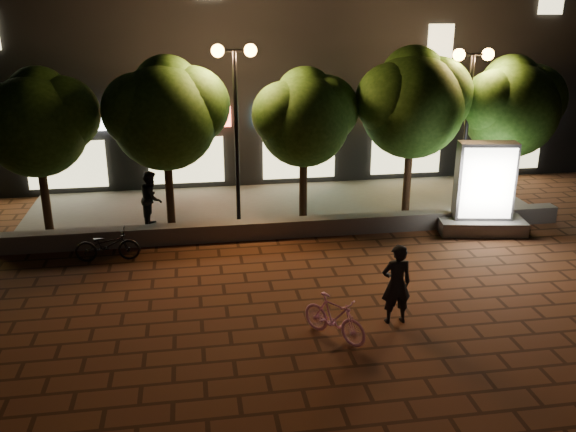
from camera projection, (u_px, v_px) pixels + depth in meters
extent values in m
plane|color=#512D19|center=(324.00, 298.00, 14.02)|extent=(80.00, 80.00, 0.00)
cube|color=#64625D|center=(295.00, 227.00, 17.66)|extent=(16.00, 0.45, 0.50)
cube|color=#64625D|center=(282.00, 207.00, 20.06)|extent=(16.00, 5.00, 0.08)
cube|color=black|center=(257.00, 37.00, 24.47)|extent=(28.00, 8.00, 10.00)
cube|color=silver|center=(61.00, 121.00, 20.44)|extent=(3.20, 0.12, 0.70)
cube|color=beige|center=(67.00, 165.00, 20.94)|extent=(2.60, 0.10, 1.60)
cube|color=#D54D32|center=(184.00, 118.00, 21.03)|extent=(3.20, 0.12, 0.70)
cube|color=beige|center=(186.00, 160.00, 21.53)|extent=(2.60, 0.10, 1.60)
cube|color=#48D7DA|center=(299.00, 114.00, 21.63)|extent=(3.20, 0.12, 0.70)
cube|color=beige|center=(299.00, 156.00, 22.13)|extent=(2.60, 0.10, 1.60)
cube|color=orange|center=(409.00, 111.00, 22.23)|extent=(3.20, 0.12, 0.70)
cube|color=beige|center=(406.00, 152.00, 22.73)|extent=(2.60, 0.10, 1.60)
cube|color=silver|center=(512.00, 108.00, 22.82)|extent=(3.20, 0.12, 0.70)
cube|color=beige|center=(507.00, 148.00, 23.32)|extent=(2.60, 0.10, 1.60)
cube|color=beige|center=(440.00, 42.00, 21.58)|extent=(0.90, 0.10, 1.20)
cylinder|color=black|center=(45.00, 193.00, 17.60)|extent=(0.24, 0.24, 2.25)
sphere|color=#305B1A|center=(36.00, 127.00, 16.97)|extent=(2.80, 2.80, 2.80)
sphere|color=#305B1A|center=(62.00, 114.00, 17.17)|extent=(2.10, 2.10, 2.10)
sphere|color=#305B1A|center=(9.00, 119.00, 16.66)|extent=(1.96, 1.96, 1.96)
sphere|color=#305B1A|center=(39.00, 99.00, 17.08)|extent=(1.82, 1.82, 1.82)
cylinder|color=black|center=(169.00, 186.00, 18.11)|extent=(0.24, 0.24, 2.34)
sphere|color=#305B1A|center=(165.00, 118.00, 17.45)|extent=(3.00, 3.00, 3.00)
sphere|color=#305B1A|center=(191.00, 105.00, 17.65)|extent=(2.25, 2.25, 2.25)
sphere|color=#305B1A|center=(139.00, 111.00, 17.12)|extent=(2.10, 2.10, 2.10)
sphere|color=#305B1A|center=(167.00, 89.00, 17.54)|extent=(1.95, 1.95, 1.95)
cylinder|color=black|center=(303.00, 182.00, 18.73)|extent=(0.24, 0.24, 2.21)
sphere|color=#305B1A|center=(304.00, 121.00, 18.12)|extent=(2.70, 2.70, 2.70)
sphere|color=#305B1A|center=(325.00, 109.00, 18.30)|extent=(2.03, 2.03, 2.02)
sphere|color=#305B1A|center=(284.00, 114.00, 17.80)|extent=(1.89, 1.89, 1.89)
sphere|color=#305B1A|center=(305.00, 96.00, 18.23)|extent=(1.76, 1.76, 1.76)
cylinder|color=black|center=(408.00, 174.00, 19.18)|extent=(0.24, 0.24, 2.43)
sphere|color=#305B1A|center=(412.00, 107.00, 18.50)|extent=(3.10, 3.10, 3.10)
sphere|color=#305B1A|center=(435.00, 95.00, 18.70)|extent=(2.33, 2.33, 2.33)
sphere|color=#305B1A|center=(392.00, 100.00, 18.17)|extent=(2.17, 2.17, 2.17)
sphere|color=#305B1A|center=(413.00, 79.00, 18.58)|extent=(2.01, 2.02, 2.02)
cylinder|color=black|center=(504.00, 171.00, 19.68)|extent=(0.24, 0.24, 2.29)
sphere|color=#305B1A|center=(511.00, 110.00, 19.04)|extent=(2.90, 2.90, 2.90)
sphere|color=#305B1A|center=(531.00, 99.00, 19.23)|extent=(2.18, 2.17, 2.17)
sphere|color=#305B1A|center=(494.00, 104.00, 18.72)|extent=(2.03, 2.03, 2.03)
sphere|color=#305B1A|center=(511.00, 85.00, 19.14)|extent=(1.89, 1.88, 1.88)
cylinder|color=black|center=(237.00, 140.00, 17.78)|extent=(0.12, 0.12, 5.00)
cylinder|color=black|center=(234.00, 51.00, 16.95)|extent=(0.90, 0.08, 0.08)
sphere|color=#FCA73F|center=(218.00, 51.00, 16.88)|extent=(0.36, 0.36, 0.36)
sphere|color=#FCA73F|center=(250.00, 50.00, 17.02)|extent=(0.36, 0.36, 0.36)
cylinder|color=black|center=(466.00, 135.00, 18.86)|extent=(0.12, 0.12, 4.80)
cylinder|color=black|center=(474.00, 55.00, 18.06)|extent=(0.90, 0.08, 0.08)
sphere|color=#FCA73F|center=(459.00, 55.00, 17.99)|extent=(0.36, 0.36, 0.36)
sphere|color=#FCA73F|center=(488.00, 54.00, 18.13)|extent=(0.36, 0.36, 0.36)
cube|color=#64625D|center=(480.00, 224.00, 18.02)|extent=(2.62, 1.62, 0.41)
cube|color=#4C4C51|center=(485.00, 181.00, 17.58)|extent=(1.70, 0.83, 2.24)
cube|color=white|center=(488.00, 184.00, 17.30)|extent=(1.46, 0.29, 2.04)
cube|color=white|center=(482.00, 178.00, 17.86)|extent=(1.46, 0.29, 2.04)
imported|color=#F297D0|center=(334.00, 318.00, 12.23)|extent=(1.28, 1.46, 0.92)
imported|color=black|center=(396.00, 284.00, 12.72)|extent=(0.65, 0.44, 1.75)
imported|color=black|center=(107.00, 245.00, 15.91)|extent=(1.65, 0.61, 0.86)
imported|color=black|center=(152.00, 198.00, 18.09)|extent=(0.68, 0.84, 1.64)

